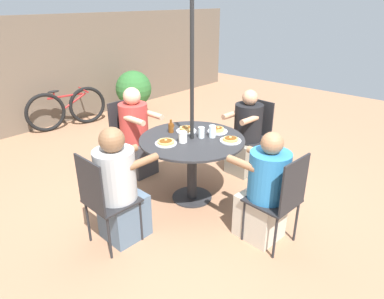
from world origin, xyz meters
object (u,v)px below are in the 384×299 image
Objects in this scene: patio_chair_south at (128,132)px; diner_west at (120,190)px; syrup_bottle at (171,127)px; pancake_plate_b at (230,140)px; coffee_cup at (183,137)px; drinking_glass_b at (201,132)px; patio_chair_west at (103,197)px; patio_chair_east at (254,131)px; diner_east at (246,136)px; diner_south at (136,136)px; drinking_glass_a at (212,131)px; pancake_plate_c at (186,130)px; diner_north at (264,192)px; patio_table at (192,151)px; bicycle at (67,108)px; potted_shrub at (134,91)px; patio_chair_north at (281,197)px; pancake_plate_a at (218,130)px; pancake_plate_d at (166,142)px.

diner_west is at bearing 49.29° from patio_chair_south.
pancake_plate_b is at bearing -70.51° from syrup_bottle.
coffee_cup is 0.97× the size of drinking_glass_b.
patio_chair_south is at bearing 135.55° from patio_chair_west.
patio_chair_east is 0.18m from diner_east.
diner_south reaches higher than patio_chair_east.
diner_south is 1.37m from pancake_plate_b.
pancake_plate_c is at bearing 101.32° from drinking_glass_a.
patio_chair_east is at bearing 40.44° from diner_north.
drinking_glass_b is (-0.89, 0.00, 0.31)m from diner_east.
bicycle is (0.29, 3.27, -0.25)m from patio_table.
potted_shrub is (1.22, -0.37, 0.15)m from bicycle.
patio_chair_west is (-1.07, 1.17, 0.00)m from patio_chair_north.
pancake_plate_a is (0.43, 1.07, 0.24)m from patio_chair_north.
drinking_glass_b is (0.23, -0.06, 0.00)m from coffee_cup.
diner_east is 0.86m from drinking_glass_a.
drinking_glass_b is (0.09, -0.06, 0.20)m from patio_table.
pancake_plate_d is at bearing 153.42° from drinking_glass_a.
diner_south reaches higher than syrup_bottle.
patio_chair_east is (1.23, 1.07, 0.00)m from patio_chair_north.
patio_chair_east is 2.13m from diner_west.
diner_west is 1.20m from drinking_glass_a.
patio_chair_east is 0.81× the size of diner_west.
syrup_bottle is at bearing 139.32° from pancake_plate_c.
patio_chair_north is 4.09× the size of pancake_plate_a.
patio_table is at bearing 145.48° from drinking_glass_b.
diner_north is 0.78× the size of bicycle.
patio_table is 1.24× the size of patio_chair_west.
bicycle is at bearing 159.86° from diner_west.
drinking_glass_a is (-0.80, -0.07, 0.31)m from diner_east.
patio_chair_west is 4.09× the size of pancake_plate_a.
diner_south is (0.00, 0.98, -0.08)m from patio_table.
pancake_plate_a is 1.00× the size of pancake_plate_d.
diner_east is at bearing -7.31° from pancake_plate_d.
diner_south is 0.96m from pancake_plate_d.
diner_east is at bearing -3.13° from coffee_cup.
pancake_plate_d is at bearing 106.05° from diner_north.
patio_chair_east is 8.04× the size of coffee_cup.
potted_shrub is at bearing -6.56° from diner_east.
pancake_plate_d is 0.16× the size of bicycle.
diner_north is 4.26m from bicycle.
patio_table is at bearing 166.39° from pancake_plate_a.
diner_east is at bearing 88.83° from patio_chair_west.
pancake_plate_d is 1.90× the size of drinking_glass_b.
diner_south reaches higher than patio_chair_north.
patio_chair_north and patio_chair_west have the same top height.
diner_south is (-0.00, -0.18, -0.01)m from patio_chair_south.
pancake_plate_c is (-0.10, 0.55, 0.01)m from pancake_plate_b.
patio_chair_east reaches higher than coffee_cup.
pancake_plate_a reaches higher than bicycle.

